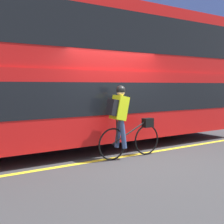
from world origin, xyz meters
name	(u,v)px	position (x,y,z in m)	size (l,w,h in m)	color
ground_plane	(123,158)	(0.00, 0.00, 0.00)	(80.00, 80.00, 0.00)	#38383A
road_center_line	(121,157)	(0.00, 0.09, 0.00)	(50.00, 0.14, 0.01)	yellow
sidewalk_curb	(36,128)	(0.00, 5.59, 0.07)	(60.00, 2.27, 0.14)	gray
building_facade	(23,34)	(0.00, 6.88, 3.76)	(60.00, 0.30, 7.51)	#33478C
bus	(92,70)	(0.06, 1.51, 2.10)	(9.11, 2.42, 3.78)	black
cyclist_on_bike	(124,120)	(-0.03, -0.06, 0.90)	(1.75, 0.32, 1.68)	black
trash_bin	(93,112)	(2.45, 5.48, 0.56)	(0.52, 0.52, 0.85)	#262628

